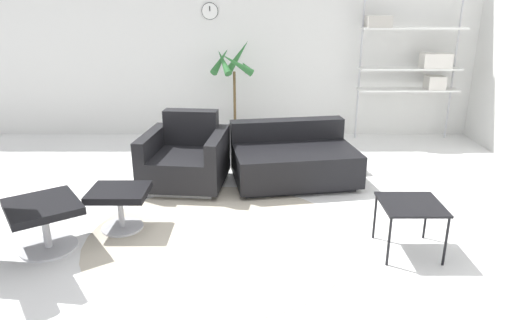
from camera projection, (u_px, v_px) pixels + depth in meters
ground_plane at (233, 222)px, 4.09m from camera, size 12.00×12.00×0.00m
wall_back at (241, 38)px, 6.43m from camera, size 12.00×0.09×2.80m
round_rug at (220, 237)px, 3.83m from camera, size 2.22×2.22×0.01m
ottoman at (120, 199)px, 3.90m from camera, size 0.49×0.41×0.37m
armchair_red at (187, 160)px, 4.88m from camera, size 0.91×0.93×0.75m
couch_low at (294, 160)px, 4.99m from camera, size 1.42×1.10×0.62m
side_table at (412, 208)px, 3.50m from camera, size 0.46×0.46×0.41m
potted_plant at (235, 95)px, 6.25m from camera, size 0.61×0.61×1.42m
shelf_unit at (416, 59)px, 6.19m from camera, size 1.37×0.28×1.95m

